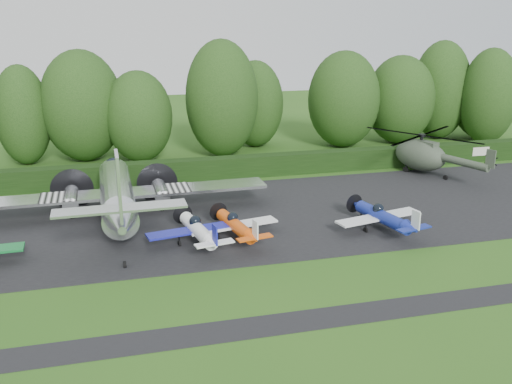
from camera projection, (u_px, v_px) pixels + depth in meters
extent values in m
plane|color=#285618|center=(243.00, 275.00, 34.27)|extent=(160.00, 160.00, 0.00)
cube|color=black|center=(214.00, 219.00, 43.52)|extent=(70.00, 18.00, 0.01)
cube|color=black|center=(270.00, 326.00, 28.73)|extent=(70.00, 2.00, 0.00)
cube|color=black|center=(193.00, 180.00, 53.68)|extent=(90.00, 1.60, 2.00)
cylinder|color=silver|center=(117.00, 194.00, 42.88)|extent=(2.45, 12.80, 2.45)
cone|color=silver|center=(115.00, 170.00, 49.51)|extent=(2.45, 1.60, 2.45)
cone|color=silver|center=(119.00, 222.00, 35.62)|extent=(2.45, 3.20, 2.45)
sphere|color=black|center=(115.00, 167.00, 48.40)|extent=(1.60, 1.60, 1.60)
cube|color=silver|center=(117.00, 194.00, 43.96)|extent=(23.47, 2.56, 0.23)
cube|color=white|center=(59.00, 197.00, 42.92)|extent=(2.77, 2.67, 0.05)
cube|color=white|center=(172.00, 188.00, 44.93)|extent=(2.77, 2.67, 0.05)
cylinder|color=silver|center=(72.00, 198.00, 43.83)|extent=(1.17, 3.41, 1.17)
cylinder|color=silver|center=(161.00, 192.00, 45.44)|extent=(1.17, 3.41, 1.17)
cylinder|color=black|center=(73.00, 189.00, 46.05)|extent=(3.41, 0.03, 3.41)
cylinder|color=black|center=(158.00, 183.00, 47.65)|extent=(3.41, 0.03, 3.41)
cube|color=silver|center=(118.00, 209.00, 34.48)|extent=(8.00, 1.49, 0.15)
cube|color=silver|center=(116.00, 187.00, 33.73)|extent=(0.19, 2.35, 4.05)
cylinder|color=black|center=(73.00, 214.00, 43.79)|extent=(0.27, 0.96, 0.96)
cylinder|color=black|center=(162.00, 207.00, 45.39)|extent=(0.27, 0.96, 0.96)
cylinder|color=black|center=(122.00, 265.00, 35.15)|extent=(0.19, 0.47, 0.47)
cylinder|color=white|center=(198.00, 230.00, 38.43)|extent=(0.93, 5.30, 0.93)
sphere|color=black|center=(197.00, 221.00, 38.83)|extent=(0.81, 0.81, 0.81)
cube|color=#1A1EA1|center=(197.00, 230.00, 38.91)|extent=(6.75, 1.25, 0.13)
cube|color=white|center=(206.00, 245.00, 35.41)|extent=(2.51, 0.67, 0.10)
cube|color=#1A1EA1|center=(206.00, 236.00, 35.13)|extent=(0.10, 0.77, 1.25)
cylinder|color=black|center=(191.00, 214.00, 41.59)|extent=(1.45, 0.02, 1.45)
cylinder|color=black|center=(179.00, 242.00, 38.67)|extent=(0.13, 0.42, 0.42)
cylinder|color=black|center=(216.00, 239.00, 39.25)|extent=(0.13, 0.42, 0.42)
cylinder|color=black|center=(193.00, 230.00, 41.02)|extent=(0.12, 0.39, 0.39)
cylinder|color=#E3520D|center=(236.00, 226.00, 39.33)|extent=(0.88, 5.06, 0.88)
sphere|color=black|center=(234.00, 217.00, 39.72)|extent=(0.77, 0.77, 0.77)
cube|color=white|center=(235.00, 225.00, 39.80)|extent=(6.44, 1.20, 0.13)
cube|color=#E3520D|center=(246.00, 239.00, 36.46)|extent=(2.39, 0.64, 0.09)
cube|color=white|center=(246.00, 231.00, 36.19)|extent=(0.09, 0.74, 1.20)
cylinder|color=black|center=(227.00, 211.00, 42.35)|extent=(1.38, 0.02, 1.38)
cylinder|color=black|center=(218.00, 237.00, 39.56)|extent=(0.13, 0.40, 0.40)
cylinder|color=black|center=(252.00, 234.00, 40.12)|extent=(0.13, 0.40, 0.40)
cylinder|color=black|center=(229.00, 226.00, 41.80)|extent=(0.11, 0.37, 0.37)
cylinder|color=navy|center=(383.00, 217.00, 40.83)|extent=(0.93, 5.34, 0.93)
sphere|color=black|center=(380.00, 209.00, 41.24)|extent=(0.82, 0.82, 0.82)
cube|color=silver|center=(380.00, 217.00, 41.33)|extent=(6.80, 1.26, 0.14)
cube|color=navy|center=(405.00, 230.00, 37.80)|extent=(2.53, 0.68, 0.10)
cube|color=silver|center=(407.00, 221.00, 37.52)|extent=(0.10, 0.78, 1.26)
cylinder|color=black|center=(363.00, 202.00, 44.02)|extent=(1.46, 0.02, 1.46)
cylinder|color=black|center=(364.00, 229.00, 41.07)|extent=(0.14, 0.43, 0.43)
cylinder|color=black|center=(396.00, 226.00, 41.67)|extent=(0.14, 0.43, 0.43)
cylinder|color=black|center=(367.00, 217.00, 43.44)|extent=(0.12, 0.39, 0.39)
ellipsoid|color=#374233|center=(420.00, 155.00, 55.59)|extent=(3.12, 5.72, 2.99)
cylinder|color=#374233|center=(446.00, 163.00, 51.35)|extent=(0.70, 6.00, 0.70)
cube|color=#374233|center=(467.00, 162.00, 48.21)|extent=(0.12, 0.90, 1.60)
cylinder|color=black|center=(421.00, 140.00, 55.14)|extent=(0.30, 0.30, 0.80)
cylinder|color=black|center=(422.00, 135.00, 55.01)|extent=(0.70, 0.70, 0.25)
cylinder|color=black|center=(422.00, 135.00, 55.01)|extent=(12.00, 12.00, 0.06)
cube|color=#374233|center=(425.00, 145.00, 54.51)|extent=(0.90, 2.00, 0.70)
ellipsoid|color=black|center=(412.00, 150.00, 57.04)|extent=(1.90, 1.90, 1.71)
cylinder|color=black|center=(406.00, 168.00, 56.55)|extent=(0.18, 0.56, 0.56)
cylinder|color=black|center=(424.00, 167.00, 57.02)|extent=(0.18, 0.56, 0.56)
cylinder|color=black|center=(436.00, 179.00, 53.10)|extent=(0.16, 0.48, 0.48)
cylinder|color=#3F3326|center=(464.00, 158.00, 59.46)|extent=(0.11, 0.11, 1.08)
cylinder|color=#3F3326|center=(487.00, 157.00, 60.10)|extent=(0.11, 0.11, 1.08)
cube|color=beige|center=(476.00, 152.00, 59.59)|extent=(2.89, 0.07, 0.90)
cylinder|color=black|center=(438.00, 123.00, 70.95)|extent=(0.70, 0.70, 3.92)
ellipsoid|color=black|center=(441.00, 90.00, 69.74)|extent=(7.05, 7.05, 11.98)
cylinder|color=black|center=(342.00, 131.00, 66.64)|extent=(0.70, 0.70, 3.62)
ellipsoid|color=black|center=(344.00, 99.00, 65.52)|extent=(8.25, 8.25, 11.05)
cylinder|color=black|center=(398.00, 129.00, 68.57)|extent=(0.70, 0.70, 3.40)
ellipsoid|color=black|center=(400.00, 100.00, 67.52)|extent=(8.04, 8.04, 10.40)
cylinder|color=black|center=(141.00, 147.00, 60.07)|extent=(0.70, 0.70, 3.11)
ellipsoid|color=black|center=(139.00, 117.00, 59.11)|extent=(6.98, 6.98, 9.51)
cylinder|color=black|center=(222.00, 137.00, 62.22)|extent=(0.70, 0.70, 4.10)
ellipsoid|color=black|center=(222.00, 99.00, 60.95)|extent=(7.79, 7.79, 12.53)
cylinder|color=black|center=(85.00, 143.00, 60.36)|extent=(0.70, 0.70, 3.80)
ellipsoid|color=black|center=(82.00, 106.00, 59.19)|extent=(8.46, 8.46, 11.60)
cylinder|color=black|center=(255.00, 133.00, 66.77)|extent=(0.70, 0.70, 3.26)
ellipsoid|color=black|center=(255.00, 104.00, 65.76)|extent=(6.46, 6.46, 9.97)
cylinder|color=black|center=(481.00, 126.00, 71.06)|extent=(0.70, 0.70, 3.22)
ellipsoid|color=black|center=(484.00, 99.00, 70.06)|extent=(7.43, 7.43, 9.84)
cylinder|color=black|center=(27.00, 148.00, 58.84)|extent=(0.70, 0.70, 3.35)
ellipsoid|color=black|center=(23.00, 115.00, 57.81)|extent=(5.50, 5.50, 10.23)
cylinder|color=black|center=(485.00, 128.00, 68.29)|extent=(0.70, 0.70, 3.68)
ellipsoid|color=black|center=(489.00, 96.00, 67.15)|extent=(6.62, 6.62, 11.26)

